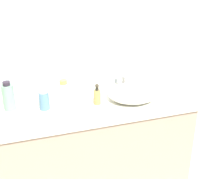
{
  "coord_description": "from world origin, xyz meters",
  "views": [
    {
      "loc": [
        -0.34,
        -1.22,
        1.7
      ],
      "look_at": [
        0.17,
        0.4,
        0.93
      ],
      "focal_mm": 45.56,
      "sensor_mm": 36.0,
      "label": 1
    }
  ],
  "objects": [
    {
      "name": "sink_basin",
      "position": [
        0.32,
        0.39,
        0.89
      ],
      "size": [
        0.34,
        0.31,
        0.08
      ],
      "primitive_type": "ellipsoid",
      "color": "silver",
      "rests_on": "vanity_counter"
    },
    {
      "name": "wall_mirror_panel",
      "position": [
        0.03,
        0.69,
        1.36
      ],
      "size": [
        1.27,
        0.01,
        1.02
      ],
      "primitive_type": "cube",
      "color": "#B2BCC6",
      "rests_on": "vanity_counter"
    },
    {
      "name": "soap_dispenser",
      "position": [
        0.07,
        0.38,
        0.91
      ],
      "size": [
        0.05,
        0.05,
        0.14
      ],
      "color": "#A58749",
      "rests_on": "vanity_counter"
    },
    {
      "name": "faucet",
      "position": [
        0.32,
        0.56,
        0.93
      ],
      "size": [
        0.03,
        0.13,
        0.14
      ],
      "color": "silver",
      "rests_on": "vanity_counter"
    },
    {
      "name": "perfume_bottle",
      "position": [
        -0.26,
        0.42,
        0.91
      ],
      "size": [
        0.06,
        0.06,
        0.13
      ],
      "color": "#52799D",
      "rests_on": "vanity_counter"
    },
    {
      "name": "vanity_counter",
      "position": [
        0.03,
        0.42,
        0.43
      ],
      "size": [
        1.37,
        0.54,
        0.85
      ],
      "color": "gray",
      "rests_on": "ground"
    },
    {
      "name": "spray_can",
      "position": [
        -0.14,
        0.41,
        0.93
      ],
      "size": [
        0.06,
        0.06,
        0.18
      ],
      "color": "white",
      "rests_on": "vanity_counter"
    },
    {
      "name": "bathroom_wall_rear",
      "position": [
        0.0,
        0.73,
        1.3
      ],
      "size": [
        6.0,
        0.06,
        2.6
      ],
      "primitive_type": "cube",
      "color": "silver",
      "rests_on": "ground"
    },
    {
      "name": "lotion_bottle",
      "position": [
        -0.47,
        0.48,
        0.93
      ],
      "size": [
        0.07,
        0.07,
        0.19
      ],
      "color": "#72A683",
      "rests_on": "vanity_counter"
    }
  ]
}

